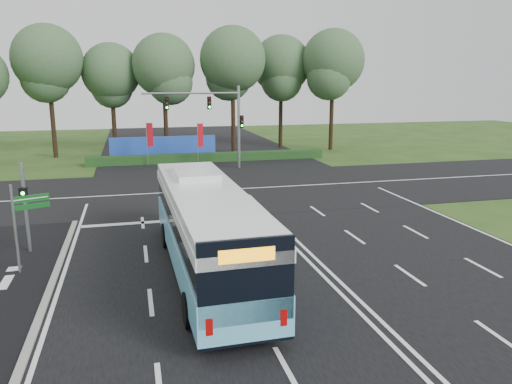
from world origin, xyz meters
TOP-DOWN VIEW (x-y plane):
  - ground at (0.00, 0.00)m, footprint 120.00×120.00m
  - road_main at (0.00, 0.00)m, footprint 20.00×120.00m
  - road_cross at (0.00, 12.00)m, footprint 120.00×14.00m
  - kerb_strip at (-10.10, -3.00)m, footprint 0.25×18.00m
  - city_bus at (-4.32, -2.87)m, footprint 3.01×13.01m
  - pedestrian_signal at (-11.56, 1.46)m, footprint 0.34×0.44m
  - street_sign at (-11.19, -0.91)m, footprint 1.32×0.57m
  - banner_flag_left at (-5.42, 23.53)m, footprint 0.57×0.08m
  - banner_flag_mid at (-1.10, 22.41)m, footprint 0.55×0.21m
  - traffic_light_gantry at (0.21, 20.50)m, footprint 8.41×0.28m
  - hedge at (0.00, 24.50)m, footprint 22.00×1.20m
  - blue_hoarding at (-4.00, 27.00)m, footprint 10.00×0.30m
  - eucalyptus_row at (-1.37, 30.55)m, footprint 40.49×9.64m

SIDE VIEW (x-z plane):
  - ground at x=0.00m, z-range 0.00..0.00m
  - road_main at x=0.00m, z-range 0.00..0.04m
  - road_cross at x=0.00m, z-range 0.00..0.05m
  - kerb_strip at x=-10.10m, z-range 0.00..0.12m
  - hedge at x=0.00m, z-range 0.00..0.80m
  - blue_hoarding at x=-4.00m, z-range 0.00..2.20m
  - city_bus at x=-4.32m, z-range 0.01..3.73m
  - pedestrian_signal at x=-11.56m, z-range 0.19..4.21m
  - street_sign at x=-11.19m, z-range 0.50..4.09m
  - banner_flag_mid at x=-1.10m, z-range 0.61..4.44m
  - banner_flag_left at x=-5.42m, z-range 0.62..4.49m
  - traffic_light_gantry at x=0.21m, z-range 1.16..8.16m
  - eucalyptus_row at x=-1.37m, z-range 2.59..15.39m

